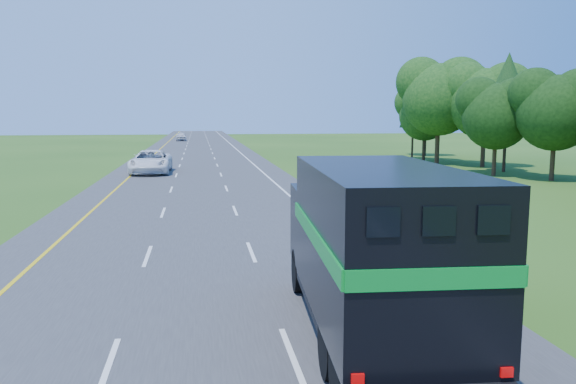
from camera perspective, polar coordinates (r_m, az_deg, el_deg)
name	(u,v)px	position (r m, az deg, el deg)	size (l,w,h in m)	color
road	(199,172)	(50.02, -9.07, 2.06)	(15.00, 260.00, 0.04)	#38383A
lane_markings	(199,171)	(50.02, -9.07, 2.08)	(11.15, 260.00, 0.01)	yellow
horse_truck	(372,247)	(12.27, 8.53, -5.60)	(3.29, 8.94, 3.89)	black
white_suv	(151,162)	(49.35, -13.75, 3.01)	(3.24, 7.02, 1.95)	white
far_car	(181,136)	(111.27, -10.81, 5.57)	(1.97, 4.90, 1.67)	silver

